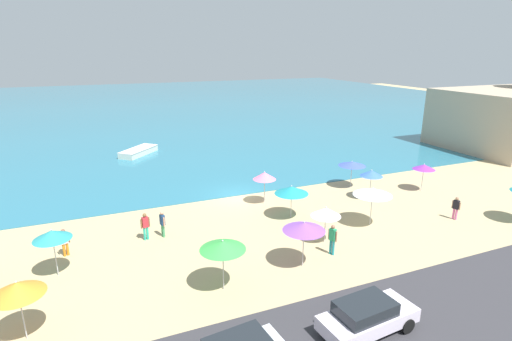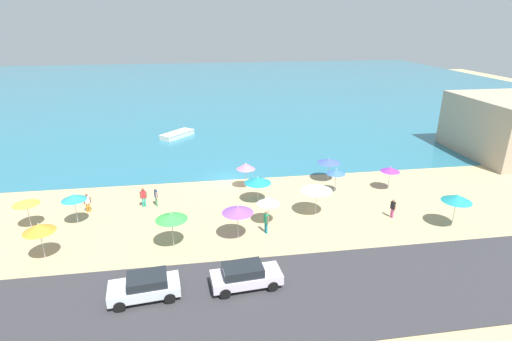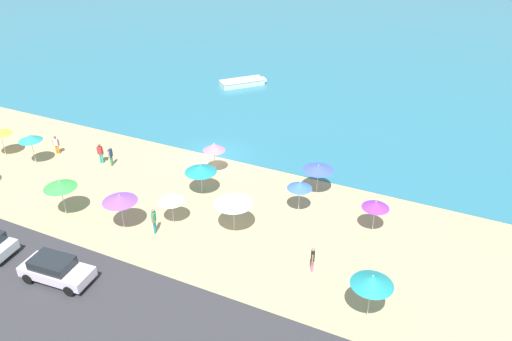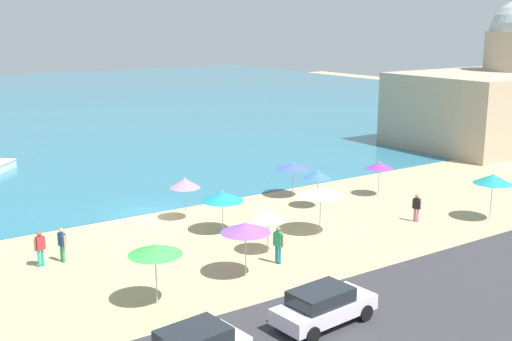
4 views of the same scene
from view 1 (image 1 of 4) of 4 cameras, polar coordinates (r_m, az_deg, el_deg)
name	(u,v)px [view 1 (image 1 of 4)]	position (r m, az deg, el deg)	size (l,w,h in m)	color
ground_plane	(237,196)	(31.42, -2.76, -3.66)	(160.00, 160.00, 0.00)	tan
sea	(142,106)	(83.99, -15.91, 8.85)	(150.00, 110.00, 0.05)	teal
beach_umbrella_0	(352,164)	(33.70, 13.56, 0.95)	(2.24, 2.24, 2.28)	#B2B2B7
beach_umbrella_1	(326,212)	(23.81, 9.95, -5.83)	(1.80, 1.80, 2.29)	#B2B2B7
beach_umbrella_2	(424,167)	(34.68, 22.87, 0.48)	(1.75, 1.75, 2.29)	#B2B2B7
beach_umbrella_3	(264,176)	(29.19, 1.22, -0.76)	(1.70, 1.70, 2.52)	#B2B2B7
beach_umbrella_4	(17,289)	(18.36, -30.95, -14.27)	(2.02, 2.02, 2.65)	#B2B2B7
beach_umbrella_5	(304,227)	(20.95, 6.87, -7.96)	(2.24, 2.24, 2.58)	#B2B2B7
beach_umbrella_7	(292,190)	(26.91, 5.09, -2.79)	(2.30, 2.30, 2.32)	#B2B2B7
beach_umbrella_8	(371,173)	(31.33, 16.17, -0.39)	(1.70, 1.70, 2.37)	#B2B2B7
beach_umbrella_10	(52,235)	(22.39, -27.14, -8.18)	(1.85, 1.85, 2.59)	#B2B2B7
beach_umbrella_11	(223,245)	(18.93, -4.79, -10.62)	(2.19, 2.19, 2.62)	#B2B2B7
beach_umbrella_12	(373,192)	(26.64, 16.34, -2.91)	(2.50, 2.50, 2.62)	#B2B2B7
bather_0	(456,207)	(30.09, 26.66, -4.67)	(0.31, 0.55, 1.61)	#D56098
bather_1	(64,241)	(24.80, -25.69, -9.06)	(0.55, 0.32, 1.62)	orange
bather_2	(162,223)	(25.17, -13.22, -7.25)	(0.30, 0.56, 1.68)	#41935F
bather_3	(145,225)	(25.04, -15.53, -7.51)	(0.56, 0.30, 1.72)	teal
bather_4	(332,238)	(22.89, 10.87, -9.43)	(0.34, 0.53, 1.81)	teal
parked_car_0	(367,316)	(17.63, 15.58, -19.38)	(4.23, 2.09, 1.44)	silver
skiff_nearshore	(139,151)	(45.22, -16.38, 2.65)	(4.56, 4.79, 0.66)	silver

